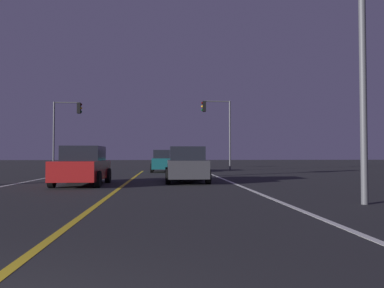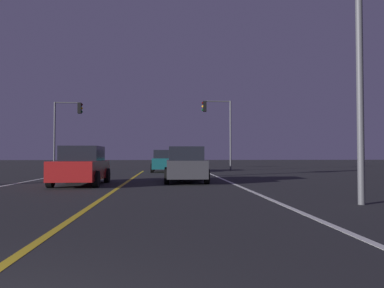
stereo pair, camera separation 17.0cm
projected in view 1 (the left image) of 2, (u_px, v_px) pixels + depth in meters
lane_edge_right at (252, 191)px, 13.56m from camera, size 0.16×34.97×0.01m
lane_center_divider at (115, 192)px, 13.18m from camera, size 0.16×34.97×0.01m
car_ahead_far at (164, 161)px, 29.03m from camera, size 2.02×4.30×1.70m
car_lead_same_lane at (186, 165)px, 17.90m from camera, size 2.02×4.30×1.70m
car_oncoming at (83, 166)px, 16.20m from camera, size 2.02×4.30×1.70m
traffic_light_near_right at (217, 119)px, 31.71m from camera, size 2.55×0.36×5.97m
traffic_light_near_left at (67, 120)px, 30.76m from camera, size 2.36×0.36×5.73m
street_lamp_right_near at (345, 17)px, 9.90m from camera, size 2.07×0.44×7.89m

